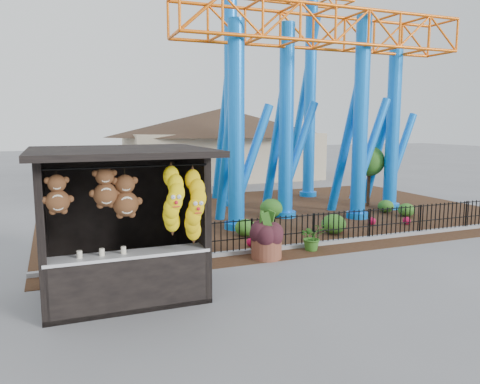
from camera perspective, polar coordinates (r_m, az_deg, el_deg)
name	(u,v)px	position (r m, az deg, el deg)	size (l,w,h in m)	color
ground	(272,292)	(10.38, 3.96, -12.09)	(120.00, 120.00, 0.00)	slate
mulch_bed	(276,213)	(19.02, 4.39, -2.62)	(18.00, 12.00, 0.02)	#331E11
curb	(348,241)	(14.79, 12.98, -5.79)	(18.00, 0.18, 0.12)	gray
prize_booth	(124,226)	(9.95, -13.97, -3.99)	(3.50, 3.40, 3.12)	black
picket_fence	(372,224)	(15.21, 15.84, -3.80)	(12.20, 0.06, 1.00)	black
roller_coaster	(300,52)	(19.59, 7.36, 16.57)	(11.00, 6.37, 10.82)	#0E74EE
terracotta_planter	(266,248)	(12.73, 3.24, -6.84)	(0.82, 0.82, 0.57)	brown
planter_foliage	(267,226)	(12.59, 3.27, -4.17)	(0.70, 0.70, 0.64)	black
potted_plant	(312,237)	(13.62, 8.79, -5.42)	(0.72, 0.63, 0.80)	#295719
landscaping	(317,215)	(17.29, 9.41, -2.76)	(7.89, 4.34, 0.72)	#2C5F1B
pavilion	(223,132)	(30.53, -2.14, 7.31)	(15.00, 15.00, 4.80)	#BFAD8C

